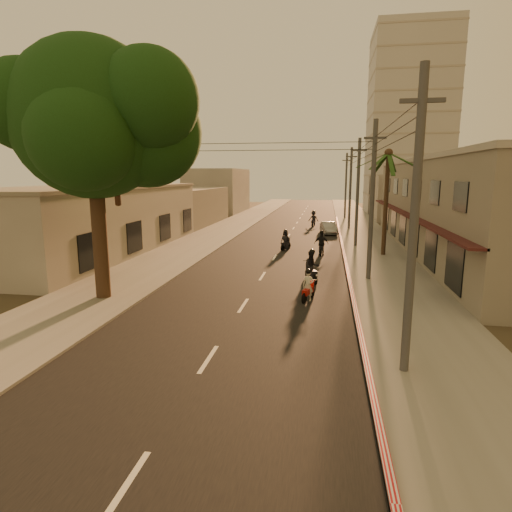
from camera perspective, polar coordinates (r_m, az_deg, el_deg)
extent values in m
plane|color=#383023|center=(18.23, -2.93, -8.50)|extent=(160.00, 160.00, 0.00)
cube|color=black|center=(37.48, 3.59, 1.50)|extent=(10.00, 140.00, 0.02)
cube|color=slate|center=(37.48, 15.08, 1.23)|extent=(5.00, 140.00, 0.12)
cube|color=slate|center=(38.94, -7.46, 1.85)|extent=(5.00, 140.00, 0.12)
cube|color=red|center=(32.38, 11.69, 0.00)|extent=(0.20, 60.00, 0.20)
cube|color=gray|center=(36.38, 25.93, 5.71)|extent=(8.00, 34.00, 7.00)
cube|color=#A9A299|center=(36.32, 26.41, 11.45)|extent=(8.20, 34.20, 0.30)
cube|color=#3C1818|center=(35.44, 19.18, 5.44)|extent=(0.80, 34.00, 0.12)
cube|color=#A9A299|center=(35.71, -20.46, 4.42)|extent=(8.00, 24.00, 5.00)
cube|color=gray|center=(35.55, -20.73, 8.59)|extent=(8.20, 24.20, 0.20)
cube|color=#B7B5B2|center=(74.27, 19.68, 16.30)|extent=(12.00, 12.00, 28.00)
cylinder|color=black|center=(21.85, -20.09, 2.18)|extent=(0.70, 0.70, 6.00)
cylinder|color=black|center=(21.62, -18.20, 10.20)|extent=(1.22, 2.17, 3.04)
cylinder|color=black|center=(21.70, -22.43, 10.46)|extent=(1.31, 1.49, 2.73)
sphere|color=black|center=(21.79, -21.05, 16.63)|extent=(7.20, 7.20, 7.20)
sphere|color=black|center=(21.66, -14.35, 15.71)|extent=(5.20, 5.20, 5.20)
sphere|color=black|center=(23.37, -23.93, 15.24)|extent=(4.80, 4.80, 4.80)
sphere|color=black|center=(19.86, -22.01, 14.60)|extent=(4.60, 4.60, 4.60)
sphere|color=black|center=(20.13, -14.11, 19.57)|extent=(4.40, 4.40, 4.40)
sphere|color=black|center=(22.16, -28.39, 17.27)|extent=(4.00, 4.00, 4.00)
sphere|color=black|center=(23.53, -15.46, 19.16)|extent=(4.40, 4.40, 4.40)
cylinder|color=black|center=(33.16, 16.91, 6.46)|extent=(0.32, 0.32, 7.60)
sphere|color=black|center=(33.13, 17.28, 13.02)|extent=(0.60, 0.60, 0.60)
cylinder|color=#38383A|center=(13.13, 20.27, 3.52)|extent=(0.26, 0.26, 9.00)
cube|color=#38383A|center=(13.20, 21.31, 18.76)|extent=(1.20, 0.12, 0.12)
cylinder|color=#38383A|center=(24.98, 15.20, 6.91)|extent=(0.26, 0.26, 9.00)
cube|color=#38383A|center=(25.01, 15.61, 14.93)|extent=(1.20, 0.12, 0.12)
cylinder|color=#38383A|center=(36.92, 13.39, 8.11)|extent=(0.26, 0.26, 9.00)
cube|color=#38383A|center=(36.95, 13.63, 13.53)|extent=(1.20, 0.12, 0.12)
cylinder|color=#38383A|center=(48.90, 12.45, 8.71)|extent=(0.26, 0.26, 9.00)
cube|color=#38383A|center=(48.91, 12.62, 12.81)|extent=(1.20, 0.12, 0.12)
cylinder|color=#38383A|center=(60.88, 11.89, 9.08)|extent=(0.26, 0.26, 9.00)
cube|color=#38383A|center=(60.89, 12.02, 12.37)|extent=(1.20, 0.12, 0.12)
cube|color=#A9A299|center=(62.73, 18.99, 7.40)|extent=(8.00, 14.00, 6.00)
cube|color=#A9A299|center=(53.94, -9.86, 6.52)|extent=(8.00, 14.00, 4.40)
cube|color=#A9A299|center=(71.10, -5.09, 8.66)|extent=(8.00, 14.00, 7.00)
cylinder|color=black|center=(21.52, 7.50, -4.86)|extent=(0.24, 0.51, 0.50)
cylinder|color=black|center=(20.50, 6.44, -5.63)|extent=(0.24, 0.51, 0.50)
cube|color=#A8120C|center=(20.88, 6.93, -4.64)|extent=(0.54, 1.02, 0.27)
cube|color=#A8120C|center=(21.25, 7.36, -4.00)|extent=(0.28, 0.17, 0.54)
cylinder|color=silver|center=(21.28, 7.48, -3.11)|extent=(0.48, 0.19, 0.04)
imported|color=beige|center=(20.81, 6.95, -3.95)|extent=(0.76, 0.68, 1.51)
sphere|color=black|center=(20.65, 6.99, -2.05)|extent=(0.27, 0.27, 0.27)
sphere|color=silver|center=(21.29, 6.84, -2.47)|extent=(0.11, 0.11, 0.11)
sphere|color=silver|center=(21.13, 8.12, -2.60)|extent=(0.11, 0.11, 0.11)
cylinder|color=black|center=(25.20, 6.87, -2.42)|extent=(0.31, 0.61, 0.61)
cylinder|color=black|center=(23.95, 7.85, -3.14)|extent=(0.31, 0.61, 0.61)
cube|color=black|center=(24.43, 7.42, -2.15)|extent=(0.70, 1.22, 0.32)
cube|color=black|center=(24.90, 7.04, -1.51)|extent=(0.34, 0.21, 0.65)
cylinder|color=silver|center=(24.94, 6.97, -0.60)|extent=(0.57, 0.24, 0.04)
imported|color=black|center=(24.36, 7.44, -1.43)|extent=(1.33, 1.26, 1.82)
sphere|color=black|center=(24.20, 7.49, 0.56)|extent=(0.32, 0.32, 0.32)
cylinder|color=black|center=(33.67, 8.71, 0.85)|extent=(0.12, 0.61, 0.60)
cylinder|color=black|center=(32.34, 8.63, 0.45)|extent=(0.12, 0.61, 0.60)
cube|color=black|center=(32.88, 8.68, 1.13)|extent=(0.33, 1.19, 0.32)
cube|color=black|center=(33.38, 8.72, 1.55)|extent=(0.33, 0.11, 0.65)
cylinder|color=silver|center=(33.45, 8.75, 2.23)|extent=(0.59, 0.05, 0.04)
imported|color=black|center=(32.83, 8.70, 1.67)|extent=(1.08, 0.48, 1.81)
sphere|color=black|center=(32.70, 8.74, 3.15)|extent=(0.32, 0.32, 0.32)
cylinder|color=black|center=(35.48, 4.40, 1.39)|extent=(0.27, 0.54, 0.54)
cylinder|color=black|center=(34.41, 3.56, 1.11)|extent=(0.27, 0.54, 0.54)
cube|color=black|center=(34.84, 3.94, 1.66)|extent=(0.61, 1.08, 0.29)
cube|color=black|center=(35.25, 4.27, 1.99)|extent=(0.30, 0.19, 0.57)
cylinder|color=silver|center=(35.30, 4.36, 2.56)|extent=(0.51, 0.22, 0.04)
imported|color=black|center=(34.80, 3.94, 2.11)|extent=(1.11, 1.01, 1.61)
sphere|color=black|center=(34.69, 3.96, 3.34)|extent=(0.29, 0.29, 0.29)
cylinder|color=black|center=(52.49, 7.79, 4.38)|extent=(0.19, 0.61, 0.60)
cylinder|color=black|center=(51.18, 7.52, 4.23)|extent=(0.19, 0.61, 0.60)
cube|color=black|center=(51.73, 7.65, 4.62)|extent=(0.47, 1.21, 0.32)
cube|color=black|center=(52.23, 7.76, 4.85)|extent=(0.33, 0.15, 0.64)
cylinder|color=silver|center=(52.32, 7.79, 5.27)|extent=(0.59, 0.13, 0.04)
imported|color=black|center=(51.70, 7.66, 4.96)|extent=(1.35, 1.00, 1.79)
sphere|color=black|center=(51.62, 7.68, 5.89)|extent=(0.32, 0.32, 0.32)
imported|color=#919498|center=(45.00, 9.65, 3.71)|extent=(2.54, 4.21, 1.25)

